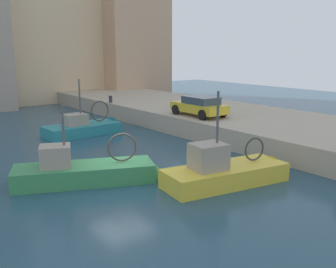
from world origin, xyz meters
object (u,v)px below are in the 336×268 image
fishing_boat_green (92,179)px  mooring_bollard_north (111,99)px  fishing_boat_teal (88,132)px  fishing_boat_yellow (231,180)px  parked_car_yellow (199,106)px

fishing_boat_green → mooring_bollard_north: fishing_boat_green is taller
fishing_boat_green → fishing_boat_teal: bearing=64.7°
fishing_boat_yellow → mooring_bollard_north: fishing_boat_yellow is taller
parked_car_yellow → mooring_bollard_north: 9.46m
fishing_boat_yellow → fishing_boat_teal: size_ratio=1.10×
fishing_boat_green → parked_car_yellow: bearing=24.0°
fishing_boat_green → parked_car_yellow: 11.14m
fishing_boat_yellow → parked_car_yellow: 9.96m
fishing_boat_teal → mooring_bollard_north: bearing=47.4°
fishing_boat_teal → parked_car_yellow: 7.54m
fishing_boat_yellow → fishing_boat_teal: (-0.34, 12.61, -0.03)m
parked_car_yellow → mooring_bollard_north: size_ratio=7.30×
fishing_boat_teal → parked_car_yellow: size_ratio=1.43×
fishing_boat_green → fishing_boat_teal: size_ratio=1.16×
fishing_boat_green → mooring_bollard_north: bearing=57.8°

